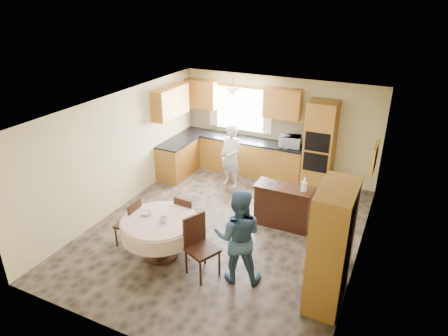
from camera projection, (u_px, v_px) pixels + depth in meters
floor at (226, 230)px, 8.00m from camera, size 5.00×6.00×0.01m
ceiling at (226, 109)px, 6.96m from camera, size 5.00×6.00×0.01m
wall_back at (277, 127)px, 9.94m from camera, size 5.00×0.02×2.50m
wall_front at (124, 265)px, 5.02m from camera, size 5.00×0.02×2.50m
wall_left at (120, 152)px, 8.46m from camera, size 0.02×6.00×2.50m
wall_right at (364, 202)px, 6.49m from camera, size 0.02×6.00×2.50m
window at (241, 109)px, 10.17m from camera, size 1.40×0.03×1.10m
curtain_left at (214, 104)px, 10.40m from camera, size 0.22×0.02×1.15m
curtain_right at (268, 111)px, 9.81m from camera, size 0.22×0.02×1.15m
base_cab_back at (241, 156)px, 10.36m from camera, size 3.30×0.60×0.88m
counter_back at (241, 139)px, 10.17m from camera, size 3.30×0.64×0.04m
base_cab_left at (178, 159)px, 10.16m from camera, size 0.60×1.20×0.88m
counter_left at (177, 142)px, 9.97m from camera, size 0.64×1.20×0.04m
backsplash at (246, 125)px, 10.29m from camera, size 3.30×0.02×0.55m
wall_cab_left at (201, 94)px, 10.34m from camera, size 0.85×0.33×0.72m
wall_cab_right at (283, 104)px, 9.47m from camera, size 0.90×0.33×0.72m
wall_cab_side at (171, 102)px, 9.60m from camera, size 0.33×1.20×0.72m
oven_tower at (320, 146)px, 9.31m from camera, size 0.66×0.62×2.12m
oven_upper at (317, 142)px, 8.97m from camera, size 0.56×0.01×0.45m
oven_lower at (315, 163)px, 9.18m from camera, size 0.56×0.01×0.45m
pendant at (233, 93)px, 9.56m from camera, size 0.36×0.36×0.18m
sideboard at (283, 207)px, 8.00m from camera, size 1.15×0.48×0.82m
space_heater at (338, 249)px, 6.98m from camera, size 0.41×0.30×0.53m
cupboard at (331, 247)px, 5.84m from camera, size 0.51×1.02×1.94m
dining_table at (160, 227)px, 6.98m from camera, size 1.35×1.35×0.77m
chair_left at (131, 221)px, 7.32m from camera, size 0.42×0.42×0.93m
chair_back at (187, 216)px, 7.52m from camera, size 0.42×0.42×0.91m
chair_right at (199, 243)px, 6.58m from camera, size 0.61×0.61×1.06m
framed_picture at (374, 158)px, 7.39m from camera, size 0.06×0.64×0.53m
microwave at (290, 141)px, 9.56m from camera, size 0.57×0.44×0.28m
person_sink at (231, 157)px, 9.45m from camera, size 0.62×0.46×1.53m
person_dining at (238, 237)px, 6.34m from camera, size 0.95×0.84×1.64m
bowl_sideboard at (270, 185)px, 7.93m from camera, size 0.27×0.27×0.06m
bottle_sideboard at (304, 186)px, 7.61m from camera, size 0.16×0.16×0.32m
cup_table at (163, 220)px, 6.80m from camera, size 0.16×0.16×0.10m
bowl_table at (147, 213)px, 7.04m from camera, size 0.21×0.21×0.06m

